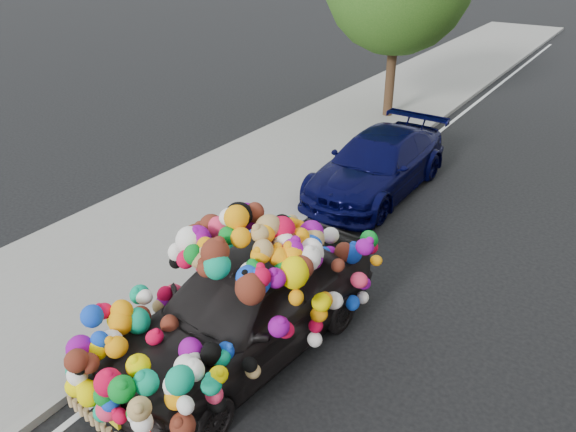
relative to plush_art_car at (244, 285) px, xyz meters
name	(u,v)px	position (x,y,z in m)	size (l,w,h in m)	color
ground	(354,324)	(1.02, 1.32, -1.09)	(100.00, 100.00, 0.00)	black
sidewalk	(149,241)	(-3.28, 1.32, -1.03)	(4.00, 60.00, 0.12)	gray
kerb	(231,273)	(-1.33, 1.32, -1.02)	(0.15, 60.00, 0.13)	gray
plush_art_car	(244,285)	(0.00, 0.00, 0.00)	(2.56, 4.72, 2.13)	black
navy_sedan	(378,164)	(-0.78, 5.82, -0.44)	(1.81, 4.45, 1.29)	#040532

